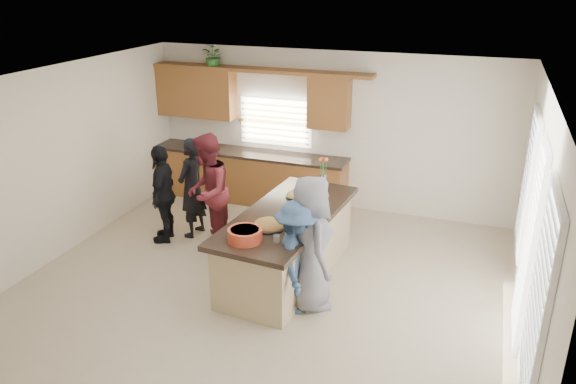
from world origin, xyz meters
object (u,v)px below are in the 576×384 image
at_px(island, 288,246).
at_px(woman_right_front, 310,243).
at_px(woman_left_front, 163,193).
at_px(woman_right_back, 297,257).
at_px(salad_bowl, 245,234).
at_px(woman_left_back, 192,188).
at_px(woman_left_mid, 207,192).

relative_size(island, woman_right_front, 1.59).
xyz_separation_m(woman_left_front, woman_right_back, (2.62, -1.19, -0.05)).
bearing_deg(salad_bowl, island, 77.95).
xyz_separation_m(island, woman_right_front, (0.53, -0.62, 0.43)).
xyz_separation_m(salad_bowl, woman_left_back, (-1.68, 1.69, -0.22)).
relative_size(woman_left_back, woman_right_back, 1.11).
bearing_deg(woman_left_mid, salad_bowl, 27.07).
xyz_separation_m(woman_left_back, woman_right_back, (2.29, -1.51, -0.08)).
height_order(island, woman_left_mid, woman_left_mid).
xyz_separation_m(woman_left_back, woman_right_front, (2.41, -1.35, 0.06)).
height_order(woman_left_mid, woman_right_back, woman_left_mid).
xyz_separation_m(salad_bowl, woman_left_front, (-2.01, 1.38, -0.25)).
height_order(woman_left_back, woman_left_mid, woman_left_mid).
distance_m(salad_bowl, woman_right_back, 0.70).
distance_m(woman_left_front, woman_right_front, 2.94).
bearing_deg(island, woman_left_mid, 167.46).
distance_m(island, woman_left_back, 2.05).
distance_m(woman_left_mid, woman_right_front, 2.26).
height_order(woman_left_front, woman_right_front, woman_right_front).
bearing_deg(woman_right_back, island, 11.15).
bearing_deg(woman_left_mid, island, 58.30).
xyz_separation_m(island, salad_bowl, (-0.21, -0.96, 0.58)).
bearing_deg(woman_left_back, salad_bowl, 48.82).
distance_m(woman_left_back, woman_right_back, 2.74).
relative_size(woman_right_back, woman_right_front, 0.84).
bearing_deg(woman_left_back, woman_right_back, 60.64).
bearing_deg(woman_right_front, woman_left_back, 26.34).
distance_m(island, salad_bowl, 1.15).
xyz_separation_m(woman_left_front, woman_right_front, (2.75, -1.04, 0.09)).
bearing_deg(woman_left_mid, woman_right_back, 42.05).
bearing_deg(woman_left_front, island, 63.34).
distance_m(salad_bowl, woman_right_front, 0.82).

